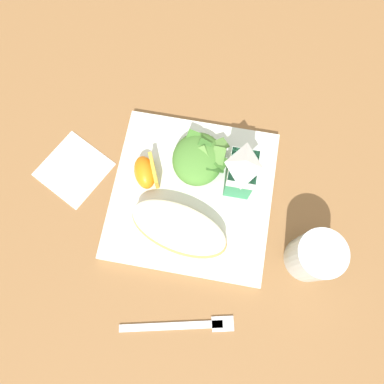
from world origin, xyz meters
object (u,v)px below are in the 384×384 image
Objects in this scene: orange_wedge_front at (146,172)px; green_salad_pile at (200,159)px; milk_carton at (241,172)px; metal_fork at (186,325)px; cheesy_pizza_bread at (179,228)px; paper_napkin at (74,169)px; white_plate at (192,195)px; drinking_clear_cup at (314,256)px.

green_salad_pile is at bearing 114.42° from orange_wedge_front.
milk_carton is 0.27m from metal_fork.
milk_carton is 0.17m from orange_wedge_front.
cheesy_pizza_bread is at bearing -165.24° from metal_fork.
paper_napkin is 0.59× the size of metal_fork.
white_plate is 4.04× the size of orange_wedge_front.
white_plate is 2.80× the size of green_salad_pile.
drinking_clear_cup is at bearing 51.44° from milk_carton.
cheesy_pizza_bread is 1.67× the size of paper_napkin.
milk_carton is (-0.03, 0.08, 0.07)m from white_plate.
drinking_clear_cup reaches higher than cheesy_pizza_bread.
orange_wedge_front is 0.27m from metal_fork.
white_plate is at bearing -65.86° from milk_carton.
orange_wedge_front reaches higher than white_plate.
green_salad_pile is 1.12× the size of drinking_clear_cup.
paper_napkin is (0.05, -0.23, -0.03)m from green_salad_pile.
milk_carton is 0.59× the size of metal_fork.
paper_napkin is at bearing -78.21° from green_salad_pile.
white_plate is 2.55× the size of paper_napkin.
green_salad_pile is (-0.06, 0.00, 0.03)m from white_plate.
cheesy_pizza_bread is (0.07, -0.01, 0.03)m from white_plate.
drinking_clear_cup is (0.08, 0.21, 0.04)m from white_plate.
orange_wedge_front is 0.37× the size of metal_fork.
metal_fork is (0.22, 0.03, -0.01)m from white_plate.
white_plate is 0.11m from milk_carton.
green_salad_pile is 0.91× the size of paper_napkin.
milk_carton reaches higher than paper_napkin.
white_plate is 0.22m from metal_fork.
metal_fork is (0.28, 0.03, -0.03)m from green_salad_pile.
white_plate is 0.07m from cheesy_pizza_bread.
green_salad_pile is 0.10m from orange_wedge_front.
metal_fork reaches higher than paper_napkin.
white_plate reaches higher than paper_napkin.
milk_carton is at bearing 70.58° from green_salad_pile.
metal_fork is at bearing 14.76° from cheesy_pizza_bread.
orange_wedge_front is (-0.09, -0.08, 0.00)m from cheesy_pizza_bread.
cheesy_pizza_bread is 0.23m from paper_napkin.
green_salad_pile is 0.91× the size of milk_carton.
white_plate is 0.23m from drinking_clear_cup.
drinking_clear_cup reaches higher than green_salad_pile.
green_salad_pile reaches higher than orange_wedge_front.
milk_carton is at bearing 114.14° from white_plate.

